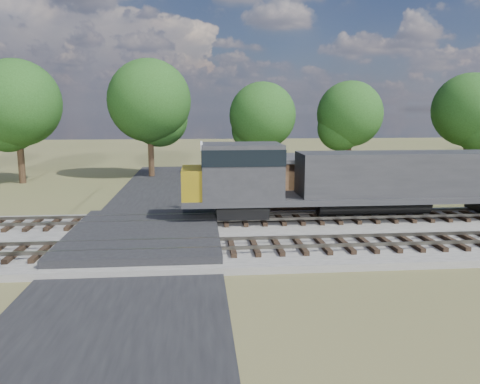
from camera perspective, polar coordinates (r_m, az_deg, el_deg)
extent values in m
plane|color=#4D502B|center=(22.52, -11.63, -6.32)|extent=(160.00, 160.00, 0.00)
cube|color=gray|center=(23.97, 13.08, -5.00)|extent=(140.00, 10.00, 0.30)
cube|color=black|center=(22.51, -11.63, -6.22)|extent=(7.00, 60.00, 0.08)
cube|color=#262628|center=(22.91, -11.51, -5.21)|extent=(7.00, 9.00, 0.62)
cube|color=black|center=(20.35, -6.65, -6.80)|extent=(44.00, 2.60, 0.18)
cube|color=#535047|center=(20.95, 15.86, -6.16)|extent=(140.00, 0.08, 0.15)
cube|color=#535047|center=(22.24, 14.55, -5.16)|extent=(140.00, 0.08, 0.15)
cube|color=black|center=(25.18, -6.36, -3.51)|extent=(44.00, 2.60, 0.18)
cube|color=#535047|center=(25.52, 11.88, -3.10)|extent=(140.00, 0.08, 0.15)
cube|color=#535047|center=(26.86, 11.00, -2.42)|extent=(140.00, 0.08, 0.15)
cylinder|color=silver|center=(28.39, -2.94, 1.43)|extent=(0.14, 0.14, 4.04)
cylinder|color=gray|center=(28.73, -2.91, -2.26)|extent=(0.36, 0.36, 0.30)
cube|color=silver|center=(28.20, -2.97, 4.67)|extent=(1.05, 0.18, 1.06)
cube|color=silver|center=(28.20, -2.97, 4.67)|extent=(1.05, 0.18, 1.06)
cube|color=silver|center=(28.25, -2.96, 3.55)|extent=(0.50, 0.10, 0.22)
cube|color=black|center=(28.32, -2.95, 2.54)|extent=(1.61, 0.28, 0.06)
cylinder|color=red|center=(28.26, -1.63, 2.53)|extent=(0.37, 0.15, 0.36)
cylinder|color=red|center=(28.39, -4.27, 2.54)|extent=(0.37, 0.15, 0.36)
cube|color=gray|center=(28.51, -3.44, 0.23)|extent=(0.49, 0.36, 0.66)
cube|color=#402C1B|center=(30.11, 4.93, 1.00)|extent=(4.58, 4.58, 3.10)
cube|color=#313133|center=(29.90, 4.98, 4.14)|extent=(5.04, 5.04, 0.22)
cylinder|color=black|center=(44.16, -25.19, 4.34)|extent=(0.56, 0.56, 5.22)
sphere|color=#1B3A12|center=(44.02, -25.60, 9.76)|extent=(7.31, 7.31, 7.31)
cylinder|color=black|center=(44.49, -10.81, 5.28)|extent=(0.56, 0.56, 5.42)
sphere|color=#1B3A12|center=(44.36, -11.00, 10.87)|extent=(7.59, 7.59, 7.59)
cylinder|color=black|center=(44.12, 2.72, 4.74)|extent=(0.56, 0.56, 4.40)
sphere|color=#1B3A12|center=(43.93, 2.76, 9.32)|extent=(6.16, 6.16, 6.16)
cylinder|color=black|center=(46.82, 13.08, 4.85)|extent=(0.56, 0.56, 4.49)
sphere|color=#1B3A12|center=(46.65, 13.26, 9.25)|extent=(6.29, 6.29, 6.29)
cylinder|color=black|center=(48.41, 25.85, 4.45)|extent=(0.56, 0.56, 4.79)
sphere|color=#1B3A12|center=(48.26, 26.20, 8.97)|extent=(6.70, 6.70, 6.70)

